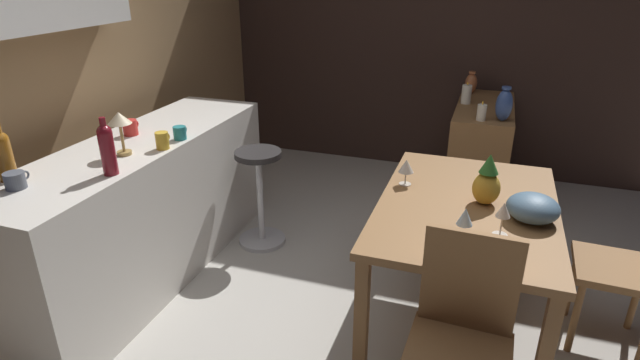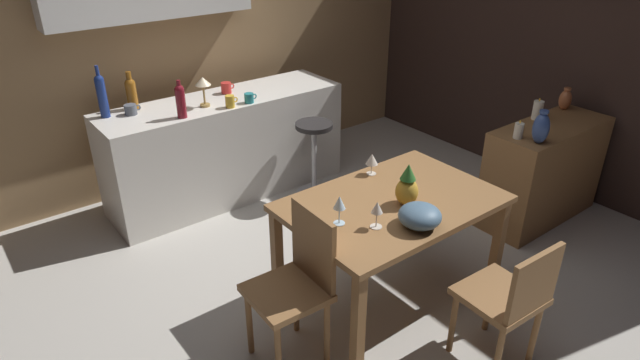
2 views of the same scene
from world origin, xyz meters
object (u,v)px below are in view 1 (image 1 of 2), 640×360
at_px(pillar_candle_tall, 466,94).
at_px(chair_by_doorway, 632,268).
at_px(chair_near_window, 461,337).
at_px(cup_slate, 15,180).
at_px(dining_table, 466,218).
at_px(cup_teal, 180,133).
at_px(pineapple_centerpiece, 487,183).
at_px(pillar_candle_short, 482,112).
at_px(sideboard_cabinet, 479,153).
at_px(bar_stool, 260,195).
at_px(vase_ceramic_blue, 504,105).
at_px(wine_glass_left, 503,211).
at_px(cup_mustard, 162,140).
at_px(wine_glass_center, 406,166).
at_px(fruit_bowl, 533,208).
at_px(cup_red, 130,127).
at_px(wine_glass_right, 465,218).
at_px(vase_copper, 471,83).
at_px(counter_lamp, 120,122).
at_px(wine_bottle_ruby, 107,147).
at_px(wine_bottle_amber, 3,153).

bearing_deg(pillar_candle_tall, chair_by_doorway, -149.39).
xyz_separation_m(chair_near_window, cup_slate, (-0.10, 2.07, 0.42)).
bearing_deg(dining_table, cup_teal, 89.83).
relative_size(pineapple_centerpiece, pillar_candle_short, 1.88).
xyz_separation_m(sideboard_cabinet, bar_stool, (-1.28, 1.41, -0.04)).
xyz_separation_m(cup_slate, vase_ceramic_blue, (2.18, -2.15, -0.00)).
bearing_deg(wine_glass_left, cup_mustard, 86.43).
bearing_deg(chair_near_window, wine_glass_center, 23.87).
bearing_deg(fruit_bowl, wine_glass_center, 70.69).
distance_m(bar_stool, cup_teal, 0.78).
bearing_deg(cup_red, cup_mustard, -114.18).
xyz_separation_m(wine_glass_right, vase_copper, (2.55, 0.14, 0.04)).
height_order(wine_glass_left, cup_red, cup_red).
bearing_deg(chair_near_window, cup_mustard, 71.14).
bearing_deg(cup_teal, pillar_candle_tall, -41.67).
bearing_deg(pillar_candle_tall, chair_near_window, -175.40).
bearing_deg(vase_ceramic_blue, pillar_candle_tall, 34.37).
relative_size(fruit_bowl, counter_lamp, 1.02).
xyz_separation_m(chair_by_doorway, wine_glass_right, (-0.53, 0.82, 0.40)).
xyz_separation_m(wine_bottle_ruby, vase_ceramic_blue, (1.90, -1.85, -0.10)).
relative_size(wine_glass_left, cup_slate, 1.28).
distance_m(wine_glass_left, wine_glass_center, 0.67).
bearing_deg(cup_mustard, wine_glass_left, -93.57).
bearing_deg(vase_ceramic_blue, wine_glass_center, 157.54).
relative_size(sideboard_cabinet, cup_red, 8.96).
xyz_separation_m(cup_teal, vase_ceramic_blue, (1.31, -1.83, -0.00)).
xyz_separation_m(wine_bottle_ruby, pillar_candle_tall, (2.32, -1.56, -0.15)).
height_order(counter_lamp, vase_copper, counter_lamp).
bearing_deg(cup_slate, cup_teal, -20.50).
bearing_deg(vase_ceramic_blue, pillar_candle_short, 104.69).
distance_m(dining_table, fruit_bowl, 0.35).
height_order(cup_red, counter_lamp, counter_lamp).
xyz_separation_m(wine_bottle_ruby, vase_copper, (2.70, -1.57, -0.13)).
bearing_deg(pillar_candle_short, bar_stool, 120.72).
bearing_deg(cup_mustard, fruit_bowl, -87.51).
bearing_deg(fruit_bowl, cup_red, 88.41).
relative_size(fruit_bowl, wine_bottle_ruby, 0.83).
relative_size(dining_table, fruit_bowl, 5.38).
bearing_deg(vase_ceramic_blue, dining_table, 174.03).
xyz_separation_m(wine_glass_right, wine_bottle_amber, (-0.37, 2.14, 0.17)).
distance_m(wine_bottle_ruby, vase_copper, 3.13).
bearing_deg(counter_lamp, bar_stool, -29.01).
bearing_deg(wine_glass_right, counter_lamp, 86.72).
xyz_separation_m(wine_glass_left, cup_red, (0.27, 2.19, 0.09)).
relative_size(wine_glass_center, fruit_bowl, 0.60).
relative_size(cup_teal, vase_copper, 0.59).
bearing_deg(pineapple_centerpiece, chair_near_window, 178.13).
distance_m(dining_table, pillar_candle_tall, 1.76).
height_order(dining_table, wine_glass_center, wine_glass_center).
distance_m(wine_bottle_ruby, pillar_candle_short, 2.53).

